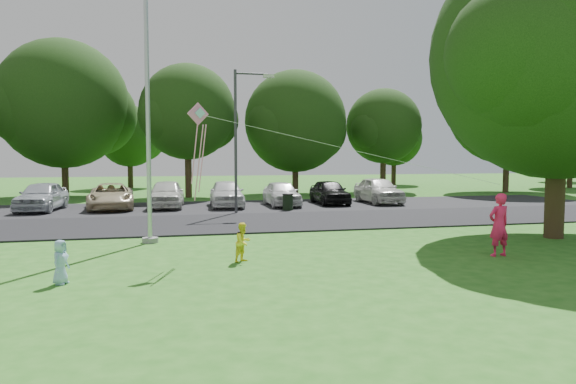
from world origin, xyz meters
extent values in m
plane|color=#286A1C|center=(0.00, 0.00, 0.00)|extent=(120.00, 120.00, 0.00)
cube|color=black|center=(0.00, 9.00, 0.03)|extent=(60.00, 6.00, 0.06)
cube|color=black|center=(0.00, 15.50, 0.03)|extent=(42.00, 7.00, 0.06)
cylinder|color=#B7BABF|center=(-3.50, 5.00, 5.00)|extent=(0.14, 0.14, 10.00)
cylinder|color=gray|center=(-3.50, 5.00, 0.08)|extent=(0.50, 0.50, 0.16)
cylinder|color=#3F3F44|center=(0.18, 12.34, 3.36)|extent=(0.13, 0.13, 6.71)
cylinder|color=#3F3F44|center=(0.97, 12.32, 6.54)|extent=(1.57, 0.13, 0.09)
cube|color=silver|center=(1.75, 12.30, 6.46)|extent=(0.51, 0.26, 0.16)
cylinder|color=black|center=(2.84, 13.00, 0.41)|extent=(0.51, 0.51, 0.82)
cylinder|color=black|center=(2.84, 13.00, 0.84)|extent=(0.55, 0.55, 0.05)
cylinder|color=#332316|center=(9.58, 2.91, 1.59)|extent=(0.62, 0.62, 3.19)
sphere|color=black|center=(9.58, 2.91, 6.08)|extent=(8.26, 8.26, 8.26)
sphere|color=black|center=(7.93, 1.88, 5.67)|extent=(4.95, 4.95, 4.95)
sphere|color=black|center=(7.28, 1.91, 5.79)|extent=(4.29, 4.29, 4.29)
cylinder|color=#332316|center=(-9.60, 25.24, 1.60)|extent=(0.44, 0.44, 3.19)
sphere|color=black|center=(-9.60, 25.24, 6.17)|extent=(8.50, 8.50, 8.50)
sphere|color=black|center=(-7.68, 26.09, 5.53)|extent=(5.53, 5.53, 5.53)
sphere|color=black|center=(-11.30, 24.17, 5.74)|extent=(5.10, 5.10, 5.10)
cylinder|color=#332316|center=(-1.58, 22.90, 1.71)|extent=(0.44, 0.44, 3.43)
sphere|color=black|center=(-1.58, 22.90, 5.62)|extent=(6.27, 6.27, 6.27)
sphere|color=black|center=(-0.17, 23.53, 5.15)|extent=(4.07, 4.07, 4.07)
sphere|color=black|center=(-2.84, 22.12, 5.31)|extent=(3.76, 3.76, 3.76)
cylinder|color=#332316|center=(6.03, 24.17, 1.33)|extent=(0.44, 0.44, 2.66)
sphere|color=black|center=(6.03, 24.17, 5.20)|extent=(7.27, 7.27, 7.27)
sphere|color=black|center=(7.66, 24.89, 4.66)|extent=(4.72, 4.72, 4.72)
sphere|color=black|center=(4.57, 23.26, 4.84)|extent=(4.36, 4.36, 4.36)
cylinder|color=#332316|center=(13.12, 24.89, 1.51)|extent=(0.44, 0.44, 3.02)
sphere|color=black|center=(13.12, 24.89, 5.00)|extent=(5.67, 5.67, 5.67)
sphere|color=black|center=(14.39, 25.46, 4.58)|extent=(3.68, 3.68, 3.68)
sphere|color=black|center=(11.98, 24.18, 4.72)|extent=(3.40, 3.40, 3.40)
cylinder|color=#332316|center=(21.92, 22.25, 1.71)|extent=(0.44, 0.44, 3.42)
sphere|color=black|center=(21.92, 22.25, 6.49)|extent=(8.77, 8.77, 8.77)
sphere|color=black|center=(23.89, 23.13, 5.84)|extent=(5.70, 5.70, 5.70)
sphere|color=black|center=(20.17, 21.15, 6.06)|extent=(5.26, 5.26, 5.26)
cylinder|color=#332316|center=(30.70, 25.66, 1.46)|extent=(0.44, 0.44, 2.92)
sphere|color=black|center=(30.70, 25.66, 5.45)|extent=(7.24, 7.24, 7.24)
sphere|color=black|center=(29.25, 24.75, 5.09)|extent=(4.34, 4.34, 4.34)
cylinder|color=#332316|center=(38.00, 35.00, 1.30)|extent=(0.44, 0.44, 2.60)
sphere|color=black|center=(38.00, 35.00, 4.42)|extent=(5.20, 5.20, 5.20)
sphere|color=black|center=(39.17, 35.52, 4.03)|extent=(3.38, 3.38, 3.38)
sphere|color=black|center=(36.96, 34.35, 4.16)|extent=(3.12, 3.12, 3.12)
cylinder|color=#332316|center=(-6.00, 34.00, 1.30)|extent=(0.44, 0.44, 2.60)
sphere|color=black|center=(-6.00, 34.00, 4.42)|extent=(5.20, 5.20, 5.20)
sphere|color=black|center=(-4.83, 34.52, 4.03)|extent=(3.38, 3.38, 3.38)
sphere|color=black|center=(-7.04, 33.35, 4.16)|extent=(3.12, 3.12, 3.12)
cylinder|color=#332316|center=(18.00, 33.50, 1.30)|extent=(0.44, 0.44, 2.60)
sphere|color=black|center=(18.00, 33.50, 4.42)|extent=(5.20, 5.20, 5.20)
sphere|color=black|center=(19.17, 34.02, 4.03)|extent=(3.38, 3.38, 3.38)
sphere|color=black|center=(16.96, 32.85, 4.16)|extent=(3.12, 3.12, 3.12)
imported|color=#B2B7BF|center=(-8.92, 15.44, 0.78)|extent=(2.06, 4.35, 1.44)
imported|color=#C6B793|center=(-5.72, 15.57, 0.71)|extent=(2.48, 4.81, 1.30)
imported|color=silver|center=(-3.00, 15.62, 0.78)|extent=(1.98, 4.34, 1.44)
imported|color=silver|center=(0.08, 15.34, 0.78)|extent=(1.90, 4.28, 1.43)
imported|color=silver|center=(3.02, 15.25, 0.73)|extent=(1.59, 3.93, 1.34)
imported|color=black|center=(5.85, 15.65, 0.73)|extent=(1.69, 4.00, 1.35)
imported|color=silver|center=(8.75, 15.57, 0.80)|extent=(1.80, 4.37, 1.48)
imported|color=#FF215C|center=(5.80, 0.56, 0.86)|extent=(0.67, 0.48, 1.72)
imported|color=yellow|center=(-1.07, 1.42, 0.51)|extent=(0.63, 0.61, 1.02)
imported|color=#95BFE5|center=(-5.18, -0.01, 0.48)|extent=(0.44, 0.54, 0.95)
cube|color=pink|center=(-2.16, 1.75, 3.79)|extent=(0.55, 0.22, 0.57)
cube|color=#8CC6E5|center=(-2.11, 1.72, 3.81)|extent=(0.27, 0.12, 0.27)
cylinder|color=white|center=(1.82, 1.16, 2.87)|extent=(7.96, 1.20, 1.85)
cylinder|color=pink|center=(-2.26, 1.75, 2.77)|extent=(0.19, 0.24, 1.53)
cylinder|color=pink|center=(-2.06, 1.80, 2.65)|extent=(0.21, 0.40, 1.74)
cylinder|color=pink|center=(-2.16, 1.67, 2.53)|extent=(0.23, 0.59, 1.95)
camera|label=1|loc=(-2.95, -11.56, 2.72)|focal=32.00mm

